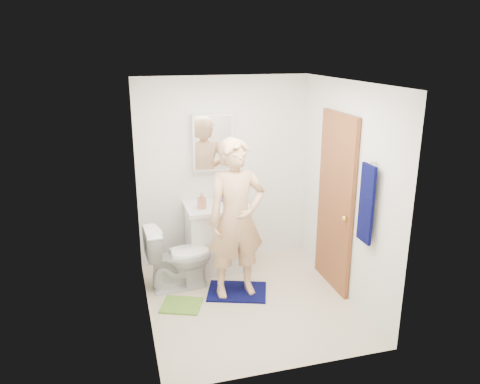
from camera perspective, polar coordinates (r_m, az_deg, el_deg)
name	(u,v)px	position (r m, az deg, el deg)	size (l,w,h in m)	color
floor	(249,302)	(5.39, 1.12, -13.25)	(2.20, 2.40, 0.02)	beige
ceiling	(251,81)	(4.65, 1.31, 13.34)	(2.20, 2.40, 0.02)	white
wall_back	(223,171)	(6.01, -2.07, 2.57)	(2.20, 0.02, 2.40)	white
wall_front	(292,246)	(3.82, 6.40, -6.51)	(2.20, 0.02, 2.40)	white
wall_left	(142,209)	(4.71, -11.87, -2.07)	(0.02, 2.40, 2.40)	white
wall_right	(346,191)	(5.29, 12.81, 0.07)	(0.02, 2.40, 2.40)	white
vanity_cabinet	(218,239)	(5.96, -2.74, -5.69)	(0.75, 0.55, 0.80)	white
countertop	(217,207)	(5.81, -2.80, -1.83)	(0.79, 0.59, 0.05)	white
sink_basin	(217,206)	(5.80, -2.80, -1.69)	(0.40, 0.40, 0.03)	white
faucet	(214,196)	(5.95, -3.19, -0.51)	(0.03, 0.03, 0.12)	silver
medicine_cabinet	(212,142)	(5.82, -3.40, 6.10)	(0.50, 0.12, 0.70)	white
mirror_panel	(213,143)	(5.76, -3.27, 5.99)	(0.46, 0.01, 0.66)	white
door	(335,203)	(5.45, 11.54, -1.27)	(0.05, 0.80, 2.05)	#9A542A
door_knob	(345,219)	(5.19, 12.66, -3.18)	(0.07, 0.07, 0.07)	gold
towel	(366,204)	(4.77, 15.16, -1.41)	(0.03, 0.24, 0.80)	#06083C
towel_hook	(374,162)	(4.68, 15.99, 3.51)	(0.02, 0.02, 0.06)	silver
toilet	(179,257)	(5.55, -7.46, -7.83)	(0.43, 0.76, 0.78)	white
bath_mat	(237,292)	(5.55, -0.35, -12.04)	(0.67, 0.48, 0.02)	#06083C
green_rug	(181,305)	(5.33, -7.15, -13.53)	(0.42, 0.36, 0.02)	#669933
soap_dispenser	(202,201)	(5.67, -4.71, -1.05)	(0.09, 0.09, 0.20)	tan
toothbrush_cup	(224,198)	(5.93, -1.98, -0.72)	(0.11, 0.11, 0.09)	#97469B
man	(236,219)	(5.13, -0.45, -3.33)	(0.66, 0.43, 1.80)	tan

